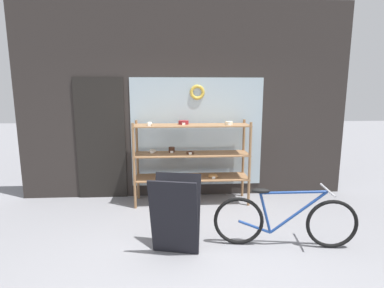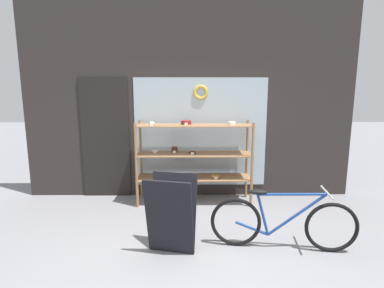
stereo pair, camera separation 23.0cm
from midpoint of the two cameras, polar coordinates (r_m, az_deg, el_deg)
name	(u,v)px [view 1 (the left image)]	position (r m, az deg, el deg)	size (l,w,h in m)	color
ground_plane	(196,271)	(3.43, -1.36, -23.13)	(30.00, 30.00, 0.00)	gray
storefront_facade	(183,104)	(5.26, -2.92, 7.64)	(5.74, 0.13, 3.39)	#2D2826
display_case	(191,153)	(4.99, -1.45, -1.75)	(1.90, 0.49, 1.39)	#8E6642
bicycle	(284,220)	(3.87, 15.47, -13.85)	(1.71, 0.46, 0.74)	black
sandwich_board	(175,215)	(3.56, -5.08, -13.37)	(0.62, 0.49, 0.92)	black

